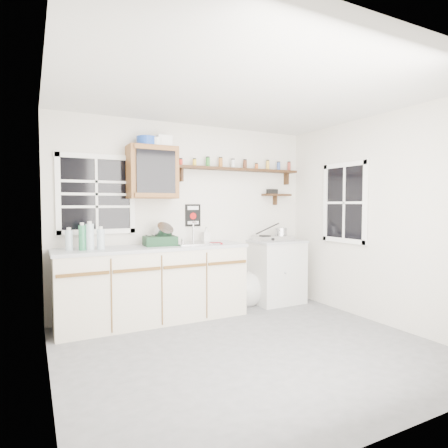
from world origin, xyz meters
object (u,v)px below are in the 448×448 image
(upper_cabinet, at_px, (153,172))
(spice_shelf, at_px, (239,169))
(right_cabinet, at_px, (276,271))
(main_cabinet, at_px, (154,283))
(dish_rack, at_px, (161,238))
(hotplate, at_px, (273,238))

(upper_cabinet, relative_size, spice_shelf, 0.34)
(right_cabinet, distance_m, spice_shelf, 1.57)
(main_cabinet, xyz_separation_m, dish_rack, (0.11, 0.04, 0.55))
(main_cabinet, distance_m, dish_rack, 0.56)
(upper_cabinet, xyz_separation_m, dish_rack, (0.07, -0.10, -0.81))
(right_cabinet, bearing_deg, spice_shelf, 160.16)
(dish_rack, height_order, hotplate, dish_rack)
(upper_cabinet, distance_m, spice_shelf, 1.29)
(spice_shelf, bearing_deg, hotplate, -25.21)
(dish_rack, xyz_separation_m, hotplate, (1.65, -0.04, -0.07))
(main_cabinet, bearing_deg, right_cabinet, 0.79)
(spice_shelf, bearing_deg, dish_rack, -171.94)
(main_cabinet, distance_m, upper_cabinet, 1.37)
(main_cabinet, bearing_deg, dish_rack, 21.49)
(right_cabinet, distance_m, dish_rack, 1.82)
(hotplate, bearing_deg, dish_rack, -174.47)
(spice_shelf, bearing_deg, main_cabinet, -170.80)
(dish_rack, bearing_deg, main_cabinet, -153.70)
(spice_shelf, xyz_separation_m, dish_rack, (-1.21, -0.17, -0.92))
(hotplate, bearing_deg, right_cabinet, 21.01)
(hotplate, bearing_deg, main_cabinet, -173.02)
(upper_cabinet, xyz_separation_m, spice_shelf, (1.28, 0.07, 0.10))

